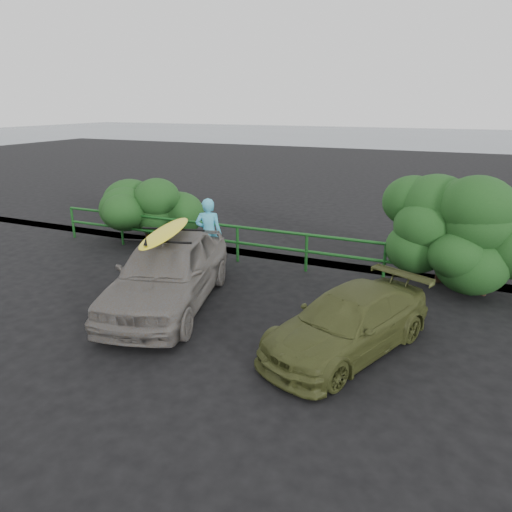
% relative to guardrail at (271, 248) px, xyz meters
% --- Properties ---
extents(ground, '(80.00, 80.00, 0.00)m').
position_rel_guardrail_xyz_m(ground, '(0.00, -5.00, -0.52)').
color(ground, black).
extents(ocean, '(200.00, 200.00, 0.00)m').
position_rel_guardrail_xyz_m(ocean, '(0.00, 55.00, -0.52)').
color(ocean, '#545E67').
rests_on(ocean, ground).
extents(guardrail, '(14.00, 0.08, 1.04)m').
position_rel_guardrail_xyz_m(guardrail, '(0.00, 0.00, 0.00)').
color(guardrail, '#164D19').
rests_on(guardrail, ground).
extents(shrub_left, '(3.20, 2.40, 1.94)m').
position_rel_guardrail_xyz_m(shrub_left, '(-4.80, 0.40, 0.45)').
color(shrub_left, '#1D471A').
rests_on(shrub_left, ground).
extents(shrub_right, '(3.20, 2.40, 2.54)m').
position_rel_guardrail_xyz_m(shrub_right, '(5.00, 0.50, 0.75)').
color(shrub_right, '#1D471A').
rests_on(shrub_right, ground).
extents(sedan, '(2.91, 4.91, 1.56)m').
position_rel_guardrail_xyz_m(sedan, '(-1.12, -3.20, 0.26)').
color(sedan, '#67615C').
rests_on(sedan, ground).
extents(olive_vehicle, '(2.88, 4.02, 1.08)m').
position_rel_guardrail_xyz_m(olive_vehicle, '(2.91, -3.58, 0.02)').
color(olive_vehicle, '#41471F').
rests_on(olive_vehicle, ground).
extents(man, '(0.81, 0.65, 1.91)m').
position_rel_guardrail_xyz_m(man, '(-1.46, -0.78, 0.43)').
color(man, '#46B1D4').
rests_on(man, ground).
extents(roof_rack, '(1.62, 1.31, 0.05)m').
position_rel_guardrail_xyz_m(roof_rack, '(-1.12, -3.20, 1.07)').
color(roof_rack, black).
rests_on(roof_rack, sedan).
extents(surfboard, '(1.15, 2.63, 0.08)m').
position_rel_guardrail_xyz_m(surfboard, '(-1.12, -3.20, 1.13)').
color(surfboard, yellow).
rests_on(surfboard, roof_rack).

